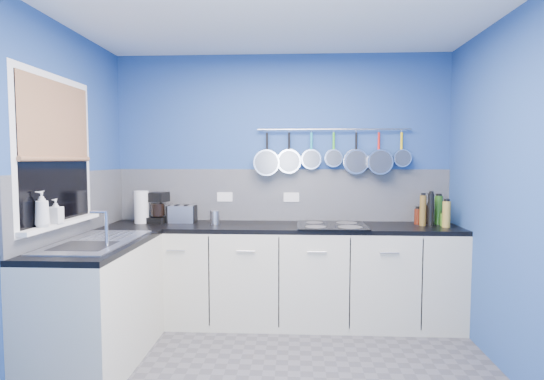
# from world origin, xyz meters

# --- Properties ---
(wall_back) EXTENTS (3.20, 0.02, 2.50)m
(wall_back) POSITION_xyz_m (0.00, 1.51, 1.25)
(wall_back) COLOR navy
(wall_back) RESTS_ON ground
(wall_front) EXTENTS (3.20, 0.02, 2.50)m
(wall_front) POSITION_xyz_m (0.00, -1.51, 1.25)
(wall_front) COLOR navy
(wall_front) RESTS_ON ground
(wall_left) EXTENTS (0.02, 3.00, 2.50)m
(wall_left) POSITION_xyz_m (-1.61, 0.00, 1.25)
(wall_left) COLOR navy
(wall_left) RESTS_ON ground
(wall_right) EXTENTS (0.02, 3.00, 2.50)m
(wall_right) POSITION_xyz_m (1.61, 0.00, 1.25)
(wall_right) COLOR navy
(wall_right) RESTS_ON ground
(backsplash_back) EXTENTS (3.20, 0.02, 0.50)m
(backsplash_back) POSITION_xyz_m (0.00, 1.49, 1.15)
(backsplash_back) COLOR gray
(backsplash_back) RESTS_ON wall_back
(backsplash_left) EXTENTS (0.02, 1.80, 0.50)m
(backsplash_left) POSITION_xyz_m (-1.59, 0.60, 1.15)
(backsplash_left) COLOR gray
(backsplash_left) RESTS_ON wall_left
(cabinet_run_back) EXTENTS (3.20, 0.60, 0.86)m
(cabinet_run_back) POSITION_xyz_m (0.00, 1.20, 0.43)
(cabinet_run_back) COLOR beige
(cabinet_run_back) RESTS_ON ground
(worktop_back) EXTENTS (3.20, 0.60, 0.04)m
(worktop_back) POSITION_xyz_m (0.00, 1.20, 0.88)
(worktop_back) COLOR black
(worktop_back) RESTS_ON cabinet_run_back
(cabinet_run_left) EXTENTS (0.60, 1.20, 0.86)m
(cabinet_run_left) POSITION_xyz_m (-1.30, 0.30, 0.43)
(cabinet_run_left) COLOR beige
(cabinet_run_left) RESTS_ON ground
(worktop_left) EXTENTS (0.60, 1.20, 0.04)m
(worktop_left) POSITION_xyz_m (-1.30, 0.30, 0.88)
(worktop_left) COLOR black
(worktop_left) RESTS_ON cabinet_run_left
(window_frame) EXTENTS (0.01, 1.00, 1.10)m
(window_frame) POSITION_xyz_m (-1.58, 0.30, 1.55)
(window_frame) COLOR white
(window_frame) RESTS_ON wall_left
(window_glass) EXTENTS (0.01, 0.90, 1.00)m
(window_glass) POSITION_xyz_m (-1.57, 0.30, 1.55)
(window_glass) COLOR black
(window_glass) RESTS_ON wall_left
(bamboo_blind) EXTENTS (0.01, 0.90, 0.55)m
(bamboo_blind) POSITION_xyz_m (-1.56, 0.30, 1.77)
(bamboo_blind) COLOR tan
(bamboo_blind) RESTS_ON wall_left
(window_sill) EXTENTS (0.10, 0.98, 0.03)m
(window_sill) POSITION_xyz_m (-1.55, 0.30, 1.04)
(window_sill) COLOR white
(window_sill) RESTS_ON wall_left
(sink_unit) EXTENTS (0.50, 0.95, 0.01)m
(sink_unit) POSITION_xyz_m (-1.30, 0.30, 0.90)
(sink_unit) COLOR silver
(sink_unit) RESTS_ON worktop_left
(mixer_tap) EXTENTS (0.12, 0.08, 0.26)m
(mixer_tap) POSITION_xyz_m (-1.14, 0.12, 1.03)
(mixer_tap) COLOR silver
(mixer_tap) RESTS_ON worktop_left
(socket_left) EXTENTS (0.15, 0.01, 0.09)m
(socket_left) POSITION_xyz_m (-0.55, 1.48, 1.13)
(socket_left) COLOR white
(socket_left) RESTS_ON backsplash_back
(socket_right) EXTENTS (0.15, 0.01, 0.09)m
(socket_right) POSITION_xyz_m (0.10, 1.48, 1.13)
(socket_right) COLOR white
(socket_right) RESTS_ON backsplash_back
(pot_rail) EXTENTS (1.45, 0.02, 0.02)m
(pot_rail) POSITION_xyz_m (0.50, 1.45, 1.78)
(pot_rail) COLOR silver
(pot_rail) RESTS_ON wall_back
(soap_bottle_a) EXTENTS (0.12, 0.12, 0.24)m
(soap_bottle_a) POSITION_xyz_m (-1.53, 0.03, 1.17)
(soap_bottle_a) COLOR white
(soap_bottle_a) RESTS_ON window_sill
(soap_bottle_b) EXTENTS (0.08, 0.08, 0.17)m
(soap_bottle_b) POSITION_xyz_m (-1.53, 0.19, 1.14)
(soap_bottle_b) COLOR white
(soap_bottle_b) RESTS_ON window_sill
(paper_towel) EXTENTS (0.16, 0.16, 0.30)m
(paper_towel) POSITION_xyz_m (-1.30, 1.25, 1.05)
(paper_towel) COLOR white
(paper_towel) RESTS_ON worktop_back
(coffee_maker) EXTENTS (0.20, 0.21, 0.29)m
(coffee_maker) POSITION_xyz_m (-1.15, 1.28, 1.04)
(coffee_maker) COLOR black
(coffee_maker) RESTS_ON worktop_back
(toaster) EXTENTS (0.25, 0.15, 0.16)m
(toaster) POSITION_xyz_m (-0.93, 1.30, 0.98)
(toaster) COLOR silver
(toaster) RESTS_ON worktop_back
(canister) EXTENTS (0.10, 0.10, 0.12)m
(canister) POSITION_xyz_m (-0.60, 1.22, 0.96)
(canister) COLOR silver
(canister) RESTS_ON worktop_back
(hob) EXTENTS (0.61, 0.54, 0.01)m
(hob) POSITION_xyz_m (0.46, 1.15, 0.91)
(hob) COLOR black
(hob) RESTS_ON worktop_back
(pan_0) EXTENTS (0.25, 0.10, 0.44)m
(pan_0) POSITION_xyz_m (-0.13, 1.44, 1.56)
(pan_0) COLOR silver
(pan_0) RESTS_ON pot_rail
(pan_1) EXTENTS (0.23, 0.06, 0.42)m
(pan_1) POSITION_xyz_m (0.08, 1.44, 1.57)
(pan_1) COLOR silver
(pan_1) RESTS_ON pot_rail
(pan_2) EXTENTS (0.19, 0.05, 0.38)m
(pan_2) POSITION_xyz_m (0.29, 1.44, 1.59)
(pan_2) COLOR silver
(pan_2) RESTS_ON pot_rail
(pan_3) EXTENTS (0.16, 0.07, 0.35)m
(pan_3) POSITION_xyz_m (0.50, 1.44, 1.60)
(pan_3) COLOR silver
(pan_3) RESTS_ON pot_rail
(pan_4) EXTENTS (0.23, 0.07, 0.42)m
(pan_4) POSITION_xyz_m (0.71, 1.44, 1.57)
(pan_4) COLOR silver
(pan_4) RESTS_ON pot_rail
(pan_5) EXTENTS (0.24, 0.12, 0.43)m
(pan_5) POSITION_xyz_m (0.92, 1.44, 1.57)
(pan_5) COLOR silver
(pan_5) RESTS_ON pot_rail
(pan_6) EXTENTS (0.17, 0.08, 0.36)m
(pan_6) POSITION_xyz_m (1.14, 1.44, 1.60)
(pan_6) COLOR silver
(pan_6) RESTS_ON pot_rail
(condiment_0) EXTENTS (0.07, 0.07, 0.26)m
(condiment_0) POSITION_xyz_m (1.45, 1.31, 1.03)
(condiment_0) COLOR #265919
(condiment_0) RESTS_ON worktop_back
(condiment_1) EXTENTS (0.05, 0.05, 0.18)m
(condiment_1) POSITION_xyz_m (1.37, 1.33, 0.99)
(condiment_1) COLOR black
(condiment_1) RESTS_ON worktop_back
(condiment_2) EXTENTS (0.07, 0.07, 0.14)m
(condiment_2) POSITION_xyz_m (1.27, 1.31, 0.97)
(condiment_2) COLOR #4C190C
(condiment_2) RESTS_ON worktop_back
(condiment_3) EXTENTS (0.06, 0.06, 0.11)m
(condiment_3) POSITION_xyz_m (1.47, 1.22, 0.96)
(condiment_3) COLOR #3F721E
(condiment_3) RESTS_ON worktop_back
(condiment_4) EXTENTS (0.05, 0.05, 0.29)m
(condiment_4) POSITION_xyz_m (1.35, 1.21, 1.05)
(condiment_4) COLOR black
(condiment_4) RESTS_ON worktop_back
(condiment_5) EXTENTS (0.06, 0.06, 0.27)m
(condiment_5) POSITION_xyz_m (1.28, 1.22, 1.04)
(condiment_5) COLOR brown
(condiment_5) RESTS_ON worktop_back
(condiment_6) EXTENTS (0.07, 0.07, 0.23)m
(condiment_6) POSITION_xyz_m (1.46, 1.14, 1.02)
(condiment_6) COLOR olive
(condiment_6) RESTS_ON worktop_back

